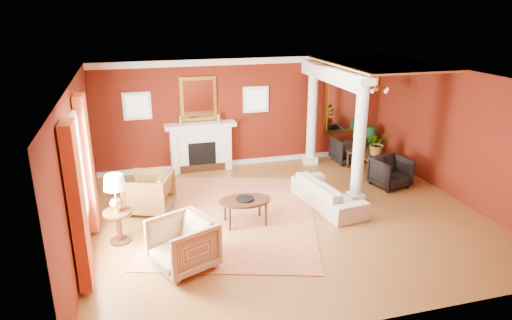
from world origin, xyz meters
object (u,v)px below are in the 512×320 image
object	(u,v)px
side_table	(116,199)
armchair_leopard	(149,191)
coffee_table	(245,202)
sofa	(328,189)
dining_table	(374,159)
armchair_stripe	(183,242)

from	to	relation	value
side_table	armchair_leopard	bearing A→B (deg)	63.13
armchair_leopard	side_table	distance (m)	1.42
side_table	coffee_table	bearing A→B (deg)	2.17
sofa	dining_table	xyz separation A→B (m)	(2.02, 1.59, -0.00)
dining_table	armchair_stripe	bearing A→B (deg)	107.88
armchair_leopard	side_table	size ratio (longest dim) A/B	0.70
coffee_table	dining_table	bearing A→B (deg)	25.92
coffee_table	dining_table	distance (m)	4.43
armchair_stripe	side_table	world-z (taller)	side_table
armchair_stripe	coffee_table	xyz separation A→B (m)	(1.40, 1.29, 0.00)
dining_table	armchair_leopard	bearing A→B (deg)	84.95
sofa	armchair_leopard	world-z (taller)	armchair_leopard
armchair_leopard	armchair_stripe	world-z (taller)	armchair_stripe
coffee_table	side_table	world-z (taller)	side_table
sofa	armchair_leopard	size ratio (longest dim) A/B	2.16
sofa	dining_table	bearing A→B (deg)	-59.58
armchair_stripe	side_table	bearing A→B (deg)	-162.69
sofa	side_table	bearing A→B (deg)	87.80
armchair_leopard	dining_table	distance (m)	5.87
coffee_table	side_table	xyz separation A→B (m)	(-2.44, -0.09, 0.39)
dining_table	coffee_table	bearing A→B (deg)	102.86
sofa	coffee_table	bearing A→B (deg)	92.07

